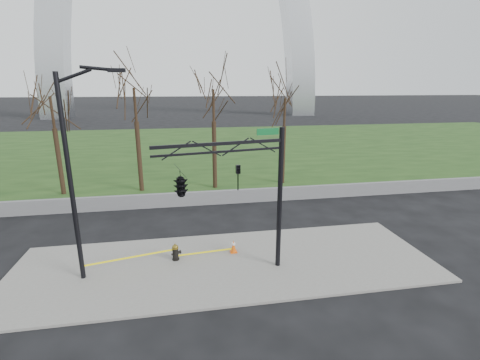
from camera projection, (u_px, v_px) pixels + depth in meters
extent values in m
plane|color=black|center=(227.00, 265.00, 14.83)|extent=(500.00, 500.00, 0.00)
cube|color=slate|center=(227.00, 264.00, 14.82)|extent=(18.00, 6.00, 0.10)
cube|color=#1A3714|center=(195.00, 147.00, 43.29)|extent=(120.00, 40.00, 0.06)
cube|color=#59595B|center=(210.00, 198.00, 22.30)|extent=(60.00, 0.30, 0.90)
cylinder|color=black|center=(176.00, 259.00, 15.06)|extent=(0.31, 0.31, 0.05)
cylinder|color=black|center=(176.00, 254.00, 15.00)|extent=(0.24, 0.24, 0.55)
cylinder|color=black|center=(180.00, 252.00, 15.08)|extent=(0.22, 0.20, 0.15)
cylinder|color=black|center=(173.00, 254.00, 14.93)|extent=(0.12, 0.12, 0.09)
cylinder|color=brown|center=(175.00, 248.00, 14.92)|extent=(0.27, 0.27, 0.05)
ellipsoid|color=brown|center=(175.00, 247.00, 14.90)|extent=(0.26, 0.26, 0.19)
cylinder|color=brown|center=(175.00, 245.00, 14.87)|extent=(0.05, 0.05, 0.07)
cube|color=#EC590C|center=(233.00, 252.00, 15.74)|extent=(0.32, 0.32, 0.03)
cone|color=#EC590C|center=(233.00, 246.00, 15.66)|extent=(0.24, 0.24, 0.57)
cylinder|color=white|center=(233.00, 244.00, 15.64)|extent=(0.18, 0.18, 0.09)
cylinder|color=black|center=(71.00, 184.00, 12.63)|extent=(0.18, 0.18, 8.00)
cylinder|color=black|center=(73.00, 76.00, 11.70)|extent=(1.26, 0.13, 0.56)
cylinder|color=black|center=(98.00, 69.00, 11.78)|extent=(1.21, 0.13, 0.22)
cube|color=black|center=(117.00, 70.00, 11.90)|extent=(0.60, 0.22, 0.14)
cylinder|color=black|center=(280.00, 201.00, 13.85)|extent=(0.20, 0.20, 6.00)
cube|color=black|center=(220.00, 144.00, 12.34)|extent=(4.94, 1.03, 0.12)
cube|color=black|center=(220.00, 152.00, 12.42)|extent=(4.93, 0.99, 0.08)
cube|color=#0C5926|center=(268.00, 132.00, 12.89)|extent=(0.89, 0.20, 0.25)
imported|color=black|center=(238.00, 178.00, 12.94)|extent=(0.20, 0.23, 1.00)
imported|color=black|center=(181.00, 183.00, 12.20)|extent=(0.97, 2.54, 1.00)
cube|color=#FEEC0D|center=(131.00, 257.00, 14.24)|extent=(3.64, 0.84, 0.08)
cube|color=#FEEC0D|center=(205.00, 252.00, 15.36)|extent=(2.63, 0.26, 0.08)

